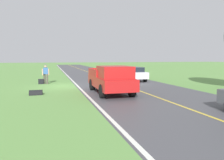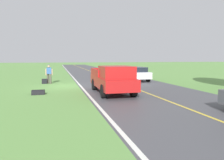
% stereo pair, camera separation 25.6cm
% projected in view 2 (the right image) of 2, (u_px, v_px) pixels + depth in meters
% --- Properties ---
extents(ground_plane, '(200.00, 200.00, 0.00)m').
position_uv_depth(ground_plane, '(67.00, 86.00, 17.88)').
color(ground_plane, '#609347').
extents(road_surface, '(8.12, 120.00, 0.00)m').
position_uv_depth(road_surface, '(124.00, 84.00, 19.10)').
color(road_surface, '#47474C').
rests_on(road_surface, ground).
extents(lane_edge_line, '(0.16, 117.60, 0.00)m').
position_uv_depth(lane_edge_line, '(80.00, 85.00, 18.14)').
color(lane_edge_line, silver).
rests_on(lane_edge_line, ground).
extents(lane_centre_line, '(0.14, 117.60, 0.00)m').
position_uv_depth(lane_centre_line, '(124.00, 84.00, 19.10)').
color(lane_centre_line, gold).
rests_on(lane_centre_line, ground).
extents(hitchhiker_walking, '(0.62, 0.51, 1.75)m').
position_uv_depth(hitchhiker_walking, '(49.00, 73.00, 19.50)').
color(hitchhiker_walking, '#4C473D').
rests_on(hitchhiker_walking, ground).
extents(suitcase_carried, '(0.46, 0.21, 0.45)m').
position_uv_depth(suitcase_carried, '(44.00, 81.00, 19.39)').
color(suitcase_carried, black).
rests_on(suitcase_carried, ground).
extents(pickup_truck_passing, '(2.13, 5.41, 1.82)m').
position_uv_depth(pickup_truck_passing, '(113.00, 79.00, 13.95)').
color(pickup_truck_passing, '#B21919').
rests_on(pickup_truck_passing, ground).
extents(sedan_near_oncoming, '(2.04, 4.46, 1.41)m').
position_uv_depth(sedan_near_oncoming, '(136.00, 73.00, 22.07)').
color(sedan_near_oncoming, silver).
rests_on(sedan_near_oncoming, ground).
extents(drainage_culvert, '(0.80, 0.60, 0.60)m').
position_uv_depth(drainage_culvert, '(38.00, 94.00, 13.73)').
color(drainage_culvert, black).
rests_on(drainage_culvert, ground).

